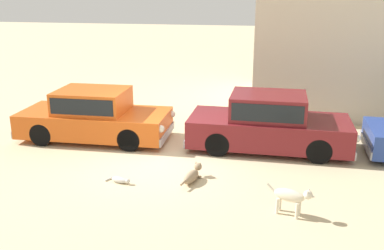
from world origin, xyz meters
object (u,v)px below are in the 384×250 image
(parked_sedan_second, at_px, (269,122))
(stray_cat, at_px, (120,180))
(stray_dog_spotted, at_px, (192,175))
(parked_sedan_nearest, at_px, (94,115))
(stray_dog_tan, at_px, (292,196))

(parked_sedan_second, xyz_separation_m, stray_cat, (-3.18, -2.80, -0.67))
(stray_dog_spotted, bearing_deg, parked_sedan_nearest, 69.30)
(stray_dog_spotted, relative_size, stray_cat, 1.59)
(parked_sedan_nearest, xyz_separation_m, stray_dog_spotted, (3.26, -2.36, -0.56))
(parked_sedan_second, distance_m, stray_cat, 4.29)
(parked_sedan_second, height_order, stray_dog_spotted, parked_sedan_second)
(stray_dog_tan, relative_size, stray_cat, 1.48)
(stray_dog_spotted, height_order, stray_dog_tan, stray_dog_tan)
(parked_sedan_nearest, bearing_deg, stray_dog_tan, -33.95)
(parked_sedan_second, bearing_deg, stray_cat, -137.87)
(stray_dog_spotted, height_order, stray_cat, stray_dog_spotted)
(parked_sedan_second, bearing_deg, stray_dog_tan, -81.03)
(stray_dog_tan, bearing_deg, stray_cat, -171.27)
(stray_cat, bearing_deg, parked_sedan_nearest, 137.03)
(parked_sedan_nearest, distance_m, stray_dog_tan, 6.45)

